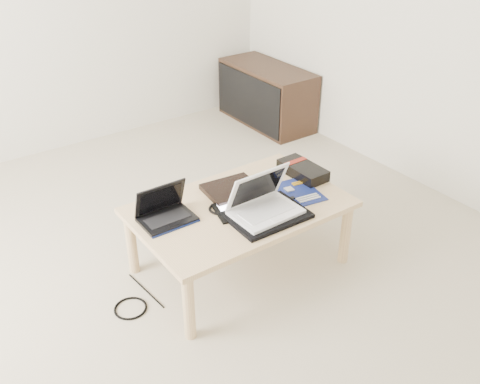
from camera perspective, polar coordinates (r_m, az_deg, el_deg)
ground at (r=2.91m, az=-7.59°, el=-9.89°), size 4.00×4.00×0.00m
coffee_table at (r=2.82m, az=-0.01°, el=-2.22°), size 1.10×0.70×0.40m
media_cabinet at (r=4.70m, az=2.79°, el=10.28°), size 0.41×0.90×0.50m
book at (r=2.90m, az=-0.86°, el=0.26°), size 0.31×0.27×0.03m
netbook at (r=2.68m, az=-7.99°, el=-2.18°), size 0.27×0.19×0.19m
tablet at (r=2.74m, az=-0.01°, el=-1.85°), size 0.29×0.25×0.01m
remote at (r=2.92m, az=0.43°, el=0.44°), size 0.10×0.24×0.02m
neoprene_sleeve at (r=2.69m, az=2.89°, el=-2.46°), size 0.40×0.29×0.02m
white_laptop at (r=2.68m, az=2.48°, el=-1.22°), size 0.34×0.24×0.23m
motherboard at (r=2.91m, az=6.12°, el=-0.03°), size 0.26×0.31×0.01m
gpu_box at (r=3.07m, az=6.70°, el=2.32°), size 0.15×0.30×0.07m
cable_coil at (r=2.75m, az=-2.21°, el=-1.78°), size 0.13×0.13×0.01m
floor_cable_coil at (r=2.80m, az=-11.60°, el=-12.05°), size 0.21×0.21×0.01m
floor_cable_trail at (r=2.89m, az=-9.99°, el=-10.31°), size 0.04×0.34×0.01m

